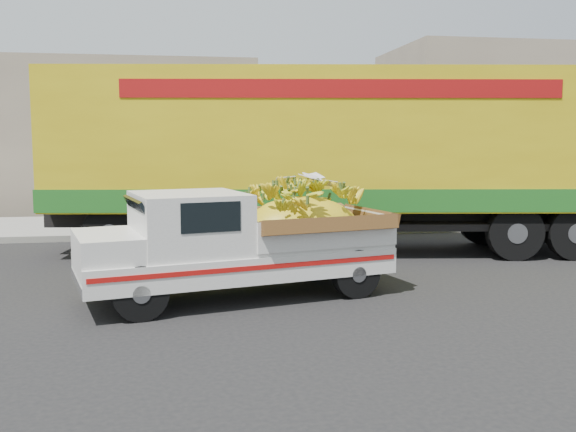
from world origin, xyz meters
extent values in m
plane|color=black|center=(0.00, 0.00, 0.00)|extent=(100.00, 100.00, 0.00)
cube|color=gray|center=(0.00, 6.04, 0.07)|extent=(60.00, 0.25, 0.15)
cube|color=gray|center=(0.00, 8.14, 0.07)|extent=(60.00, 4.00, 0.14)
cube|color=gray|center=(14.00, 15.04, 3.00)|extent=(14.00, 6.00, 6.00)
cylinder|color=black|center=(-2.03, -1.17, 0.37)|extent=(0.77, 0.38, 0.74)
cylinder|color=black|center=(-2.37, 0.22, 0.37)|extent=(0.77, 0.38, 0.74)
cylinder|color=black|center=(1.11, -0.41, 0.37)|extent=(0.77, 0.38, 0.74)
cylinder|color=black|center=(0.77, 0.98, 0.37)|extent=(0.77, 0.38, 0.74)
cube|color=silver|center=(-0.68, -0.11, 0.54)|extent=(4.86, 2.70, 0.38)
cube|color=#A50F0C|center=(-0.48, -0.92, 0.61)|extent=(4.38, 1.07, 0.07)
cube|color=silver|center=(-2.88, -0.64, 0.44)|extent=(0.48, 1.61, 0.14)
cube|color=silver|center=(-2.51, -0.55, 0.91)|extent=(1.18, 1.72, 0.35)
cube|color=silver|center=(-1.37, -0.28, 1.17)|extent=(1.85, 1.91, 0.88)
cube|color=black|center=(-1.08, -1.03, 1.34)|extent=(0.81, 0.21, 0.41)
cube|color=silver|center=(0.46, 0.17, 0.98)|extent=(2.58, 2.15, 0.50)
ellipsoid|color=gold|center=(0.37, 0.14, 0.88)|extent=(2.29, 1.77, 1.25)
cylinder|color=black|center=(6.24, 1.91, 0.55)|extent=(1.14, 0.48, 1.10)
cylinder|color=black|center=(6.54, 3.88, 0.55)|extent=(1.14, 0.48, 1.10)
cylinder|color=black|center=(5.06, 2.09, 0.55)|extent=(1.14, 0.48, 1.10)
cylinder|color=black|center=(5.35, 4.06, 0.55)|extent=(1.14, 0.48, 1.10)
cylinder|color=black|center=(-2.86, 3.27, 0.55)|extent=(1.14, 0.48, 1.10)
cylinder|color=black|center=(-2.56, 5.25, 0.55)|extent=(1.14, 0.48, 1.10)
cube|color=black|center=(1.74, 3.59, 0.78)|extent=(12.02, 2.77, 0.36)
cube|color=gold|center=(1.74, 3.59, 2.38)|extent=(12.00, 4.22, 2.84)
cube|color=#1C5D1A|center=(1.74, 3.59, 1.21)|extent=(12.06, 4.25, 0.45)
cube|color=maroon|center=(1.56, 2.35, 3.35)|extent=(8.31, 1.27, 0.35)
camera|label=1|loc=(-1.46, -9.63, 2.36)|focal=40.00mm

